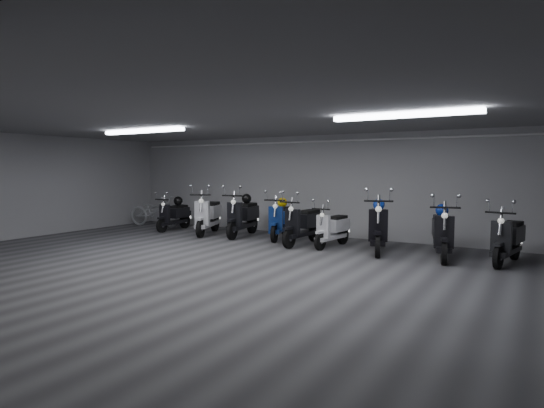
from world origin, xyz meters
The scene contains 22 objects.
floor centered at (0.00, 0.00, -0.01)m, with size 14.00×10.00×0.01m, color #3C3B3E.
ceiling centered at (0.00, 0.00, 2.80)m, with size 14.00×10.00×0.01m, color slate.
back_wall centered at (0.00, 5.00, 1.40)m, with size 14.00×0.01×2.80m, color #9B9B9E.
left_wall centered at (-7.00, 0.00, 1.40)m, with size 0.01×10.00×2.80m, color #9B9B9E.
fluor_strip_left centered at (-3.00, 1.00, 2.74)m, with size 2.40×0.18×0.08m, color white.
fluor_strip_right centered at (3.00, 1.00, 2.74)m, with size 2.40×0.18×0.08m, color white.
conduit centered at (0.00, 4.92, 2.62)m, with size 0.05×0.05×13.60m, color white.
scooter_0 centered at (-4.57, 3.60, 0.60)m, with size 0.54×1.62×1.21m, color black, non-canonical shape.
scooter_2 centered at (-3.14, 3.49, 0.73)m, with size 0.65×1.95×1.45m, color silver, non-canonical shape.
scooter_3 centered at (-2.09, 3.69, 0.72)m, with size 0.65×1.94×1.45m, color black, non-canonical shape.
scooter_4 centered at (-0.97, 3.82, 0.67)m, with size 0.60×1.80×1.34m, color navy, non-canonical shape.
scooter_5 centered at (-0.04, 3.32, 0.68)m, with size 0.60×1.81×1.35m, color black, non-canonical shape.
scooter_6 centered at (0.71, 3.40, 0.59)m, with size 0.53×1.59×1.18m, color silver, non-canonical shape.
scooter_7 centered at (1.85, 3.36, 0.74)m, with size 0.67×2.00×1.49m, color black, non-canonical shape.
scooter_8 centered at (3.22, 3.32, 0.70)m, with size 0.62×1.87×1.39m, color black, non-canonical shape.
scooter_9 centered at (4.42, 3.41, 0.66)m, with size 0.59×1.76×1.31m, color black, non-canonical shape.
bicycle centered at (-5.80, 4.02, 0.60)m, with size 0.66×1.86×1.21m, color silver.
helmet_0 centered at (-4.59, 3.82, 0.89)m, with size 0.28×0.28×0.28m, color black.
helmet_1 centered at (-1.04, 4.06, 0.96)m, with size 0.26×0.26×0.26m, color yellow.
helmet_2 centered at (3.16, 3.57, 0.99)m, with size 0.26×0.26×0.26m, color navy.
helmet_3 centered at (1.77, 3.62, 1.05)m, with size 0.26×0.26×0.26m, color #0E2E9E.
helmet_4 centered at (-2.13, 3.95, 1.03)m, with size 0.27×0.27×0.27m, color black.
Camera 1 is at (4.97, -6.41, 1.88)m, focal length 29.63 mm.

